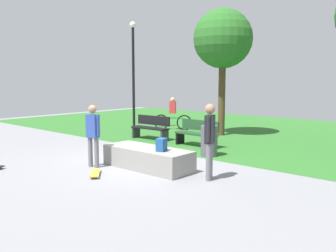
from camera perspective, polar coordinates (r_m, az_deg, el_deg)
ground_plane at (r=10.49m, az=-5.86°, el=-5.55°), size 28.00×28.00×0.00m
grass_lawn at (r=16.74m, az=14.29°, el=-0.85°), size 26.60×12.30×0.01m
concrete_ledge at (r=9.63m, az=-3.20°, el=-5.04°), size 2.52×0.93×0.55m
backpack_on_ledge at (r=9.12m, az=-1.03°, el=-2.95°), size 0.28×0.33×0.32m
skater_performing_trick at (r=9.83m, az=-11.67°, el=-0.80°), size 0.42×0.25×1.66m
skater_watching at (r=8.46m, az=6.55°, el=-1.45°), size 0.32×0.40×1.78m
skateboard_by_ledge at (r=9.15m, az=-11.30°, el=-7.19°), size 0.73×0.68×0.08m
park_bench_near_path at (r=14.15m, az=-2.67°, el=-0.16°), size 1.62×0.55×0.91m
park_bench_center_lawn at (r=12.70m, az=4.60°, el=-1.05°), size 1.62×0.53×0.91m
tree_leaning_ash at (r=15.30m, az=8.57°, el=13.23°), size 2.40×2.40×5.16m
lamp_post at (r=16.77m, az=-5.45°, el=9.32°), size 0.28×0.28×4.87m
trash_bin at (r=11.15m, az=6.43°, el=-2.32°), size 0.51×0.51×0.94m
cyclist_on_bicycle at (r=16.87m, az=0.73°, el=1.60°), size 1.64×0.91×1.52m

